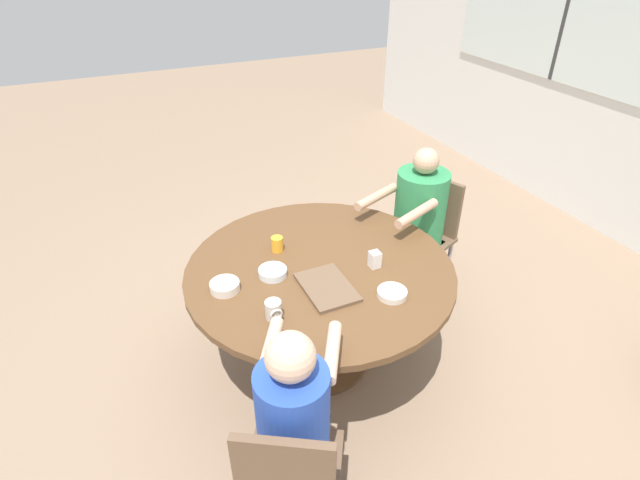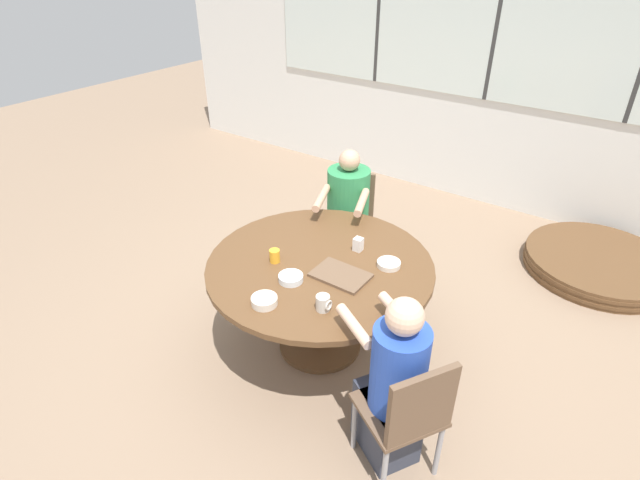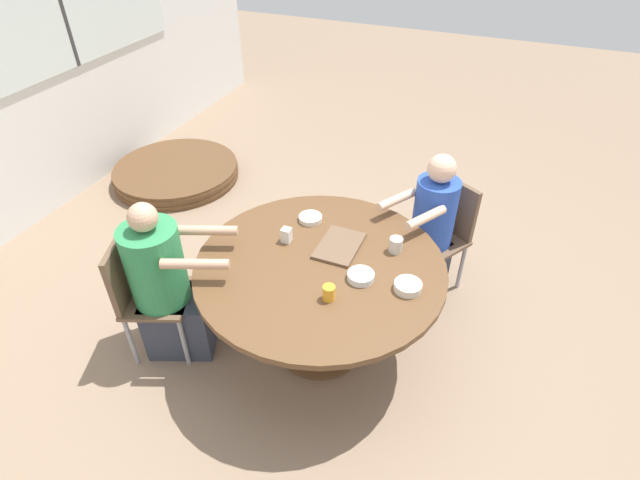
% 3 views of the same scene
% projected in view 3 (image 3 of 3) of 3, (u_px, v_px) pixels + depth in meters
% --- Properties ---
extents(ground_plane, '(16.00, 16.00, 0.00)m').
position_uv_depth(ground_plane, '(320.00, 345.00, 3.44)').
color(ground_plane, '#8C725B').
extents(dining_table, '(1.52, 1.52, 0.73)m').
position_uv_depth(dining_table, '(320.00, 279.00, 3.07)').
color(dining_table, brown).
rests_on(dining_table, ground_plane).
extents(chair_for_woman_green_shirt, '(0.52, 0.52, 0.86)m').
position_uv_depth(chair_for_woman_green_shirt, '(141.00, 288.00, 3.14)').
color(chair_for_woman_green_shirt, brown).
rests_on(chair_for_woman_green_shirt, ground_plane).
extents(chair_for_man_blue_shirt, '(0.55, 0.55, 0.86)m').
position_uv_depth(chair_for_man_blue_shirt, '(443.00, 227.00, 3.66)').
color(chair_for_man_blue_shirt, brown).
rests_on(chair_for_man_blue_shirt, ground_plane).
extents(person_woman_green_shirt, '(0.56, 0.72, 1.15)m').
position_uv_depth(person_woman_green_shirt, '(168.00, 289.00, 3.14)').
color(person_woman_green_shirt, '#333847').
rests_on(person_woman_green_shirt, ground_plane).
extents(person_man_blue_shirt, '(0.61, 0.53, 1.14)m').
position_uv_depth(person_man_blue_shirt, '(428.00, 234.00, 3.58)').
color(person_man_blue_shirt, '#333847').
rests_on(person_man_blue_shirt, ground_plane).
extents(food_tray_dark, '(0.35, 0.24, 0.02)m').
position_uv_depth(food_tray_dark, '(339.00, 246.00, 3.11)').
color(food_tray_dark, brown).
rests_on(food_tray_dark, dining_table).
extents(coffee_mug, '(0.09, 0.08, 0.10)m').
position_uv_depth(coffee_mug, '(396.00, 245.00, 3.06)').
color(coffee_mug, beige).
rests_on(coffee_mug, dining_table).
extents(juice_glass, '(0.07, 0.07, 0.09)m').
position_uv_depth(juice_glass, '(329.00, 293.00, 2.73)').
color(juice_glass, gold).
rests_on(juice_glass, dining_table).
extents(milk_carton_small, '(0.06, 0.06, 0.10)m').
position_uv_depth(milk_carton_small, '(286.00, 235.00, 3.14)').
color(milk_carton_small, silver).
rests_on(milk_carton_small, dining_table).
extents(bowl_white_shallow, '(0.16, 0.16, 0.04)m').
position_uv_depth(bowl_white_shallow, '(310.00, 218.00, 3.34)').
color(bowl_white_shallow, silver).
rests_on(bowl_white_shallow, dining_table).
extents(bowl_cereal, '(0.16, 0.16, 0.04)m').
position_uv_depth(bowl_cereal, '(361.00, 276.00, 2.87)').
color(bowl_cereal, silver).
rests_on(bowl_cereal, dining_table).
extents(bowl_fruit, '(0.16, 0.16, 0.05)m').
position_uv_depth(bowl_fruit, '(408.00, 286.00, 2.80)').
color(bowl_fruit, silver).
rests_on(bowl_fruit, dining_table).
extents(folded_table_stack, '(1.27, 1.27, 0.15)m').
position_uv_depth(folded_table_stack, '(176.00, 172.00, 5.16)').
color(folded_table_stack, brown).
rests_on(folded_table_stack, ground_plane).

